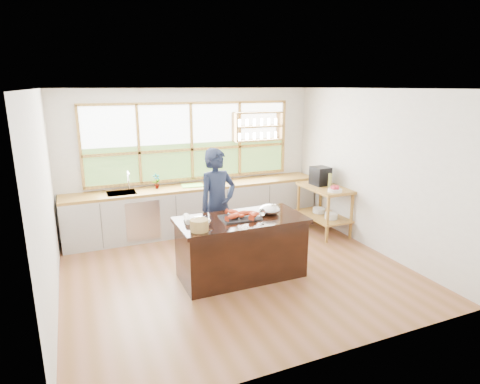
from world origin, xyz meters
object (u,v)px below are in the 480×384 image
island (241,247)px  wicker_basket (199,225)px  cook (218,206)px  espresso_machine (320,176)px

island → wicker_basket: (-0.71, -0.26, 0.52)m
cook → island: bearing=-96.0°
espresso_machine → wicker_basket: size_ratio=1.43×
cook → espresso_machine: 2.38m
island → cook: 0.83m
island → cook: cook is taller
wicker_basket → island: bearing=20.0°
island → wicker_basket: size_ratio=7.62×
wicker_basket → espresso_machine: bearing=27.7°
cook → wicker_basket: bearing=-137.3°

